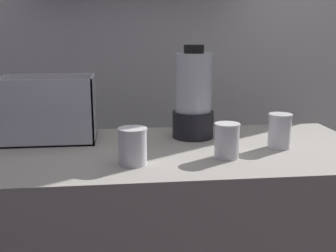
# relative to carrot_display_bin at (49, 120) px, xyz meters

# --- Properties ---
(back_wall_unit) EXTENTS (2.60, 0.24, 2.50)m
(back_wall_unit) POSITION_rel_carrot_display_bin_xyz_m (0.42, 0.60, 0.29)
(back_wall_unit) COLOR silver
(back_wall_unit) RESTS_ON ground_plane
(carrot_display_bin) EXTENTS (0.33, 0.20, 0.24)m
(carrot_display_bin) POSITION_rel_carrot_display_bin_xyz_m (0.00, 0.00, 0.00)
(carrot_display_bin) COLOR white
(carrot_display_bin) RESTS_ON counter
(blender_pitcher) EXTENTS (0.16, 0.16, 0.35)m
(blender_pitcher) POSITION_rel_carrot_display_bin_xyz_m (0.53, -0.02, 0.08)
(blender_pitcher) COLOR black
(blender_pitcher) RESTS_ON counter
(juice_cup_carrot_far_left) EXTENTS (0.09, 0.09, 0.11)m
(juice_cup_carrot_far_left) POSITION_rel_carrot_display_bin_xyz_m (0.29, -0.32, -0.02)
(juice_cup_carrot_far_left) COLOR white
(juice_cup_carrot_far_left) RESTS_ON counter
(juice_cup_pomegranate_left) EXTENTS (0.08, 0.08, 0.11)m
(juice_cup_pomegranate_left) POSITION_rel_carrot_display_bin_xyz_m (0.59, -0.29, -0.03)
(juice_cup_pomegranate_left) COLOR white
(juice_cup_pomegranate_left) RESTS_ON counter
(juice_cup_mango_middle) EXTENTS (0.08, 0.08, 0.12)m
(juice_cup_mango_middle) POSITION_rel_carrot_display_bin_xyz_m (0.80, -0.20, -0.02)
(juice_cup_mango_middle) COLOR white
(juice_cup_mango_middle) RESTS_ON counter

